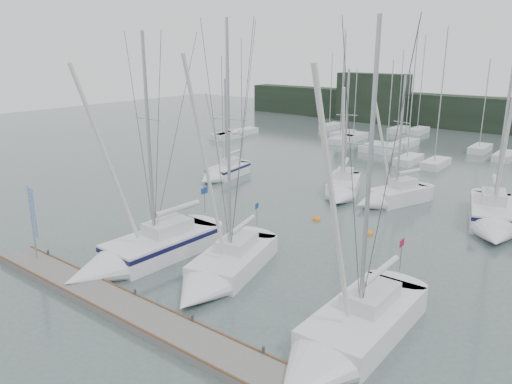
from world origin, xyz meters
TOP-DOWN VIEW (x-y plane):
  - ground at (0.00, 0.00)m, footprint 160.00×160.00m
  - dock at (0.00, -5.00)m, footprint 24.00×2.00m
  - far_treeline at (0.00, 62.00)m, footprint 90.00×4.00m
  - far_building_left at (-20.00, 60.00)m, footprint 12.00×3.00m
  - mast_forest at (-1.41, 41.49)m, footprint 60.63×25.05m
  - sailboat_near_left at (-5.47, -1.19)m, footprint 3.50×10.50m
  - sailboat_near_center at (-0.20, 0.05)m, footprint 5.17×9.53m
  - sailboat_near_right at (8.23, -1.72)m, footprint 3.14×10.57m
  - sailboat_mid_a at (-14.78, 16.60)m, footprint 3.16×7.07m
  - sailboat_mid_b at (-2.79, 18.47)m, footprint 5.28×8.15m
  - sailboat_mid_c at (1.19, 18.72)m, footprint 4.70×7.35m
  - sailboat_mid_d at (9.32, 17.96)m, footprint 5.36×9.85m
  - buoy_a at (-1.32, 12.04)m, footprint 0.63×0.63m
  - buoy_b at (3.00, 11.74)m, footprint 0.58×0.58m
  - dock_banner at (-9.84, -4.74)m, footprint 0.67×0.08m
  - seagull at (2.79, -1.88)m, footprint 1.00×0.49m

SIDE VIEW (x-z plane):
  - ground at x=0.00m, z-range 0.00..0.00m
  - buoy_a at x=-1.32m, z-range -0.32..0.32m
  - buoy_b at x=3.00m, z-range -0.29..0.29m
  - dock at x=0.00m, z-range 0.00..0.40m
  - mast_forest at x=-1.41m, z-range -6.87..7.85m
  - sailboat_near_center at x=-0.20m, z-range -6.82..7.86m
  - sailboat_mid_a at x=-14.78m, z-range -4.51..5.58m
  - sailboat_mid_b at x=-2.79m, z-range -5.07..6.20m
  - sailboat_near_right at x=8.23m, z-range -6.66..7.80m
  - sailboat_mid_c at x=1.19m, z-range -4.88..6.02m
  - sailboat_near_left at x=-5.47m, z-range -6.43..7.71m
  - sailboat_mid_d at x=9.32m, z-range -6.83..8.19m
  - far_treeline at x=0.00m, z-range 0.00..5.00m
  - dock_banner at x=-9.84m, z-range 0.80..5.21m
  - far_building_left at x=-20.00m, z-range 0.00..8.00m
  - seagull at x=2.79m, z-range 8.63..8.83m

